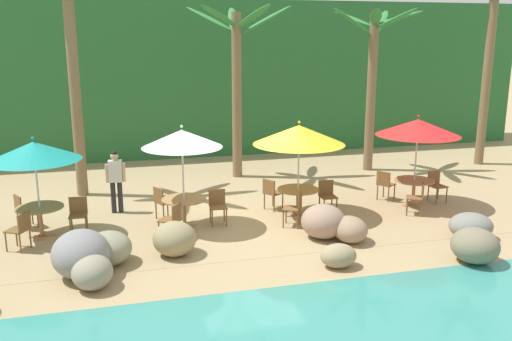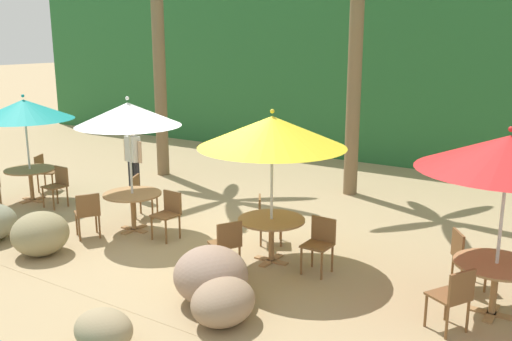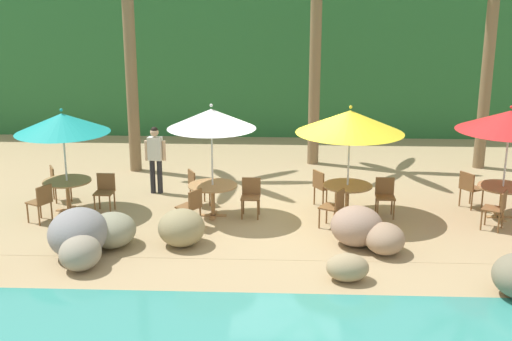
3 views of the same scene
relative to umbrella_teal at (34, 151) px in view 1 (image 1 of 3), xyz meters
The scene contains 29 objects.
ground_plane 5.43m from the umbrella_teal, ahead, with size 120.00×120.00×0.00m, color tan.
terrace_deck 5.43m from the umbrella_teal, ahead, with size 18.00×5.20×0.01m.
foliage_backdrop 10.34m from the umbrella_teal, 60.82° to the left, with size 28.00×2.40×6.00m.
rock_seawall 5.69m from the umbrella_teal, 32.07° to the right, with size 16.19×3.48×0.93m.
umbrella_teal is the anchor object (origin of this frame).
dining_table_teal 1.46m from the umbrella_teal, 90.00° to the right, with size 1.10×1.10×0.74m.
chair_teal_seaward 1.78m from the umbrella_teal, ahead, with size 0.43×0.44×0.87m.
chair_teal_inland 1.78m from the umbrella_teal, 123.87° to the left, with size 0.57×0.57×0.87m.
chair_teal_left 1.78m from the umbrella_teal, 112.27° to the right, with size 0.58×0.57×0.87m.
umbrella_white 3.38m from the umbrella_teal, ahead, with size 1.95×1.95×2.57m.
dining_table_white 3.68m from the umbrella_teal, ahead, with size 1.10×1.10×0.74m.
chair_white_seaward 4.50m from the umbrella_teal, ahead, with size 0.44×0.44×0.87m.
chair_white_inland 3.33m from the umbrella_teal, 10.25° to the left, with size 0.57×0.57×0.87m.
chair_white_left 3.51m from the umbrella_teal, 17.75° to the right, with size 0.59×0.58×0.87m.
umbrella_yellow 6.38m from the umbrella_teal, ahead, with size 2.38×2.38×2.54m.
dining_table_yellow 6.55m from the umbrella_teal, ahead, with size 1.10×1.10×0.74m.
chair_yellow_seaward 7.40m from the umbrella_teal, ahead, with size 0.43×0.44×0.87m.
chair_yellow_inland 6.09m from the umbrella_teal, ahead, with size 0.59×0.58×0.87m.
chair_yellow_left 6.30m from the umbrella_teal, ahead, with size 0.58×0.57×0.87m.
umbrella_red 9.83m from the umbrella_teal, ahead, with size 2.29×2.29×2.56m.
dining_table_red 9.93m from the umbrella_teal, ahead, with size 1.10×1.10×0.74m.
chair_red_seaward 10.77m from the umbrella_teal, ahead, with size 0.48×0.48×0.87m.
chair_red_inland 9.43m from the umbrella_teal, ahead, with size 0.59×0.59×0.87m.
chair_red_left 9.65m from the umbrella_teal, ahead, with size 0.58×0.57×0.87m.
palm_tree_nearest 4.37m from the umbrella_teal, 77.07° to the left, with size 3.84×3.32×6.74m.
palm_tree_second 7.51m from the umbrella_teal, 37.73° to the left, with size 3.39×3.66×5.65m.
palm_tree_third 11.46m from the umbrella_teal, 21.87° to the left, with size 3.25×3.07×5.59m.
palm_tree_fourth 15.69m from the umbrella_teal, 15.05° to the left, with size 3.72×3.85×6.86m.
waiter_in_white 2.53m from the umbrella_teal, 39.23° to the left, with size 0.52×0.25×1.70m.
Camera 1 is at (-3.24, -13.18, 4.62)m, focal length 38.54 mm.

